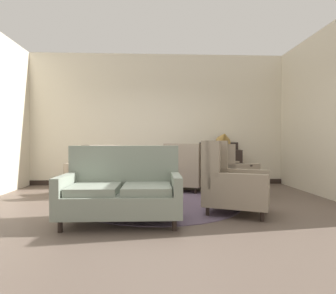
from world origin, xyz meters
The scene contains 15 objects.
ground centered at (0.00, 0.00, 0.00)m, with size 9.06×9.06×0.00m, color brown.
wall_back centered at (0.00, 2.60, 1.65)m, with size 6.63×0.08×3.31m, color beige.
wall_right centered at (3.24, 0.78, 1.65)m, with size 0.08×3.65×3.31m, color beige.
baseboard_back centered at (0.00, 2.55, 0.06)m, with size 6.47×0.03×0.12m, color black.
area_rug centered at (0.00, 0.30, 0.01)m, with size 2.83×2.83×0.01m, color #5B4C60.
coffee_table centered at (-0.14, 0.16, 0.42)m, with size 0.79×0.79×0.53m.
porcelain_vase centered at (-0.11, 0.12, 0.66)m, with size 0.16×0.16×0.32m.
settee centered at (-0.53, -0.82, 0.41)m, with size 1.58×0.89×1.03m.
armchair_beside_settee centered at (0.60, 1.51, 0.43)m, with size 1.07×1.12×1.04m.
armchair_foreground_right centered at (1.06, -0.43, 0.45)m, with size 1.15×1.08×1.10m.
armchair_far_left centered at (1.34, 0.84, 0.44)m, with size 1.00×1.00×1.04m.
armchair_back_corner centered at (-1.34, 1.28, 0.43)m, with size 1.17×1.16×1.02m.
side_table centered at (1.65, 0.77, 0.39)m, with size 0.50×0.50×0.65m.
sideboard centered at (1.55, 2.31, 0.50)m, with size 0.99×0.42×1.07m.
gramophone centered at (1.60, 2.22, 1.15)m, with size 0.42×0.52×0.55m.
Camera 1 is at (-0.08, -4.71, 1.08)m, focal length 30.59 mm.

